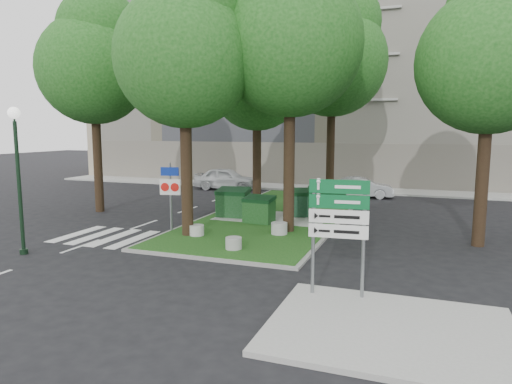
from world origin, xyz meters
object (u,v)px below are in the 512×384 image
at_px(tree_street_left, 95,58).
at_px(dumpster_a, 233,203).
at_px(bollard_left, 197,230).
at_px(car_silver, 361,187).
at_px(litter_bin, 330,197).
at_px(street_lamp, 18,163).
at_px(tree_median_mid, 259,73).
at_px(bollard_right, 279,228).
at_px(directional_sign, 339,219).
at_px(tree_street_right, 494,47).
at_px(tree_median_near_right, 293,29).
at_px(dumpster_c, 307,203).
at_px(traffic_sign_pole, 170,188).
at_px(bollard_mid, 234,243).
at_px(car_white, 226,179).
at_px(dumpster_b, 259,210).
at_px(tree_median_far, 335,51).
at_px(dumpster_d, 326,205).
at_px(tree_median_near_left, 187,44).

distance_m(tree_street_left, dumpster_a, 9.91).
xyz_separation_m(bollard_left, car_silver, (4.62, 12.98, 0.31)).
distance_m(litter_bin, street_lamp, 15.90).
height_order(tree_median_mid, bollard_right, tree_median_mid).
bearing_deg(car_silver, directional_sign, 178.07).
relative_size(tree_median_mid, tree_street_right, 0.99).
height_order(tree_median_near_right, directional_sign, tree_median_near_right).
bearing_deg(dumpster_c, tree_street_left, 170.44).
relative_size(bollard_right, street_lamp, 0.13).
bearing_deg(tree_street_left, dumpster_a, 3.76).
bearing_deg(traffic_sign_pole, litter_bin, 51.36).
bearing_deg(bollard_left, bollard_mid, -32.73).
distance_m(bollard_mid, car_silver, 14.56).
bearing_deg(car_white, tree_median_mid, -149.99).
bearing_deg(dumpster_b, dumpster_a, 156.96).
bearing_deg(tree_median_mid, tree_median_near_right, -56.31).
bearing_deg(directional_sign, street_lamp, 171.55).
relative_size(tree_median_mid, dumpster_a, 6.51).
bearing_deg(car_silver, tree_median_far, 153.38).
xyz_separation_m(bollard_left, litter_bin, (3.33, 9.56, 0.12)).
relative_size(traffic_sign_pole, directional_sign, 0.99).
xyz_separation_m(tree_median_far, traffic_sign_pole, (-4.82, -9.06, -6.48)).
height_order(tree_median_mid, street_lamp, tree_median_mid).
height_order(street_lamp, traffic_sign_pole, street_lamp).
bearing_deg(dumpster_a, tree_median_near_right, -33.59).
height_order(dumpster_b, bollard_left, dumpster_b).
relative_size(dumpster_a, car_white, 0.34).
height_order(dumpster_c, directional_sign, directional_sign).
bearing_deg(bollard_mid, dumpster_a, 113.10).
bearing_deg(litter_bin, bollard_left, -109.20).
height_order(bollard_left, car_white, car_white).
bearing_deg(bollard_left, dumpster_c, 60.57).
relative_size(dumpster_a, bollard_left, 2.73).
bearing_deg(dumpster_d, directional_sign, -92.57).
bearing_deg(tree_median_far, street_lamp, -120.17).
height_order(dumpster_a, traffic_sign_pole, traffic_sign_pole).
relative_size(tree_median_far, bollard_left, 21.19).
xyz_separation_m(tree_street_left, dumpster_a, (7.13, 0.47, -6.87)).
xyz_separation_m(tree_median_near_right, bollard_left, (-3.21, -2.04, -7.66)).
bearing_deg(tree_median_far, dumpster_c, -95.14).
distance_m(tree_median_near_left, bollard_left, 7.00).
bearing_deg(dumpster_d, litter_bin, 83.36).
distance_m(bollard_left, car_white, 14.38).
xyz_separation_m(traffic_sign_pole, car_silver, (6.03, 12.50, -1.21)).
bearing_deg(car_white, tree_median_near_left, -166.90).
distance_m(tree_median_near_left, dumpster_d, 9.06).
height_order(tree_median_near_right, bollard_mid, tree_median_near_right).
distance_m(tree_median_mid, bollard_mid, 10.51).
bearing_deg(traffic_sign_pole, dumpster_d, 25.59).
height_order(bollard_right, car_silver, car_silver).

